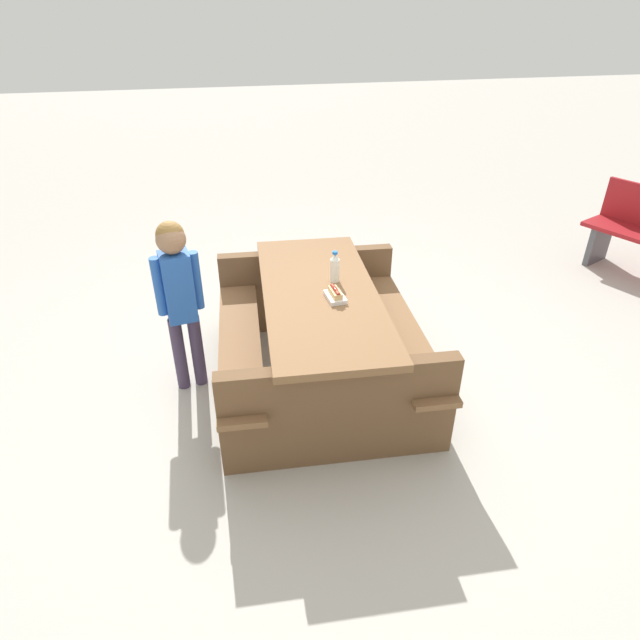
% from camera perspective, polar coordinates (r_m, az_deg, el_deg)
% --- Properties ---
extents(ground_plane, '(30.00, 30.00, 0.00)m').
position_cam_1_polar(ground_plane, '(4.00, -0.00, -6.43)').
color(ground_plane, '#B7B2A8').
rests_on(ground_plane, ground).
extents(picnic_table, '(1.88, 1.51, 0.75)m').
position_cam_1_polar(picnic_table, '(3.74, -0.00, -1.05)').
color(picnic_table, brown).
rests_on(picnic_table, ground).
extents(soda_bottle, '(0.06, 0.06, 0.22)m').
position_cam_1_polar(soda_bottle, '(3.68, 1.58, 5.59)').
color(soda_bottle, silver).
rests_on(soda_bottle, picnic_table).
extents(hotdog_tray, '(0.19, 0.12, 0.08)m').
position_cam_1_polar(hotdog_tray, '(3.48, 1.63, 2.69)').
color(hotdog_tray, white).
rests_on(hotdog_tray, picnic_table).
extents(child_in_coat, '(0.21, 0.31, 1.25)m').
position_cam_1_polar(child_in_coat, '(3.65, -14.85, 3.39)').
color(child_in_coat, '#3F334C').
rests_on(child_in_coat, ground).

